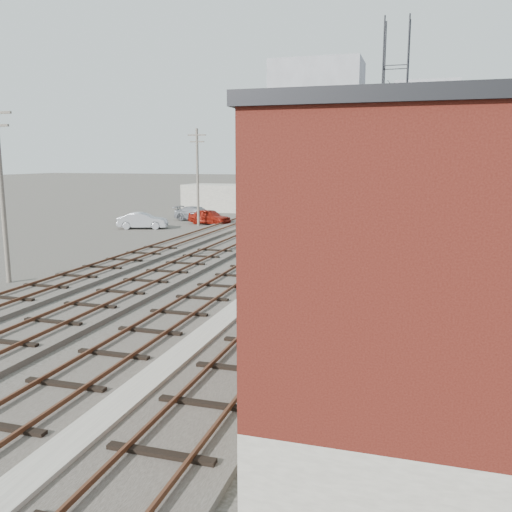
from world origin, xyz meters
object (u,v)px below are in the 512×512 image
at_px(signal_mast, 275,307).
at_px(car_silver, 143,221).
at_px(site_trailer, 279,215).
at_px(switch_stand, 247,268).
at_px(car_grey, 197,214).
at_px(car_red, 209,217).

bearing_deg(signal_mast, car_silver, 124.00).
xyz_separation_m(site_trailer, car_silver, (-12.37, -1.25, -0.71)).
bearing_deg(switch_stand, site_trailer, 115.81).
bearing_deg(car_grey, car_red, -126.94).
height_order(car_red, car_silver, car_red).
height_order(signal_mast, switch_stand, signal_mast).
height_order(switch_stand, car_silver, switch_stand).
bearing_deg(car_red, car_grey, 57.43).
bearing_deg(site_trailer, switch_stand, -86.11).
bearing_deg(car_silver, signal_mast, -163.25).
bearing_deg(site_trailer, signal_mast, -81.42).
bearing_deg(switch_stand, signal_mast, -52.70).
bearing_deg(car_red, switch_stand, -139.11).
distance_m(switch_stand, car_silver, 23.48).
bearing_deg(signal_mast, car_grey, 115.72).
distance_m(car_red, car_silver, 6.68).
relative_size(car_red, car_silver, 0.97).
relative_size(signal_mast, car_red, 0.89).
xyz_separation_m(signal_mast, car_grey, (-18.06, 37.48, -1.50)).
bearing_deg(signal_mast, switch_stand, 110.90).
height_order(switch_stand, site_trailer, site_trailer).
xyz_separation_m(switch_stand, car_silver, (-15.50, 17.63, 0.07)).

